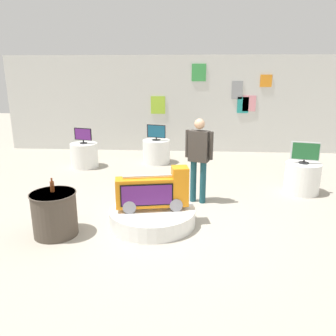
% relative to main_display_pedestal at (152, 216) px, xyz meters
% --- Properties ---
extents(ground_plane, '(30.00, 30.00, 0.00)m').
position_rel_main_display_pedestal_xyz_m(ground_plane, '(0.24, 0.08, -0.14)').
color(ground_plane, '#A8A091').
extents(back_wall_display, '(11.16, 0.13, 3.00)m').
position_rel_main_display_pedestal_xyz_m(back_wall_display, '(0.25, 5.57, 1.37)').
color(back_wall_display, silver).
rests_on(back_wall_display, ground).
extents(main_display_pedestal, '(1.46, 1.46, 0.27)m').
position_rel_main_display_pedestal_xyz_m(main_display_pedestal, '(0.00, 0.00, 0.00)').
color(main_display_pedestal, white).
rests_on(main_display_pedestal, ground).
extents(novelty_firetruck_tv, '(1.23, 0.51, 0.72)m').
position_rel_main_display_pedestal_xyz_m(novelty_firetruck_tv, '(0.02, -0.00, 0.44)').
color(novelty_firetruck_tv, gray).
rests_on(novelty_firetruck_tv, main_display_pedestal).
extents(display_pedestal_left_rear, '(0.73, 0.73, 0.65)m').
position_rel_main_display_pedestal_xyz_m(display_pedestal_left_rear, '(-2.24, 3.43, 0.19)').
color(display_pedestal_left_rear, white).
rests_on(display_pedestal_left_rear, ground).
extents(tv_on_left_rear, '(0.50, 0.19, 0.41)m').
position_rel_main_display_pedestal_xyz_m(tv_on_left_rear, '(-2.24, 3.42, 0.74)').
color(tv_on_left_rear, black).
rests_on(tv_on_left_rear, display_pedestal_left_rear).
extents(display_pedestal_center_rear, '(0.77, 0.77, 0.65)m').
position_rel_main_display_pedestal_xyz_m(display_pedestal_center_rear, '(-0.34, 4.01, 0.19)').
color(display_pedestal_center_rear, white).
rests_on(display_pedestal_center_rear, ground).
extents(tv_on_center_rear, '(0.53, 0.24, 0.43)m').
position_rel_main_display_pedestal_xyz_m(tv_on_center_rear, '(-0.34, 4.00, 0.74)').
color(tv_on_center_rear, black).
rests_on(tv_on_center_rear, display_pedestal_center_rear).
extents(display_pedestal_right_rear, '(0.73, 0.73, 0.65)m').
position_rel_main_display_pedestal_xyz_m(display_pedestal_right_rear, '(3.01, 1.76, 0.19)').
color(display_pedestal_right_rear, white).
rests_on(display_pedestal_right_rear, ground).
extents(tv_on_right_rear, '(0.57, 0.21, 0.46)m').
position_rel_main_display_pedestal_xyz_m(tv_on_right_rear, '(3.01, 1.76, 0.76)').
color(tv_on_right_rear, black).
rests_on(tv_on_right_rear, display_pedestal_right_rear).
extents(side_table_round, '(0.72, 0.72, 0.70)m').
position_rel_main_display_pedestal_xyz_m(side_table_round, '(-1.49, -0.49, 0.22)').
color(side_table_round, '#4C4238').
rests_on(side_table_round, ground).
extents(bottle_on_side_table, '(0.07, 0.07, 0.22)m').
position_rel_main_display_pedestal_xyz_m(bottle_on_side_table, '(-1.51, -0.43, 0.66)').
color(bottle_on_side_table, brown).
rests_on(bottle_on_side_table, side_table_round).
extents(shopper_browsing_near_truck, '(0.53, 0.32, 1.66)m').
position_rel_main_display_pedestal_xyz_m(shopper_browsing_near_truck, '(0.79, 1.07, 0.84)').
color(shopper_browsing_near_truck, '#194751').
rests_on(shopper_browsing_near_truck, ground).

